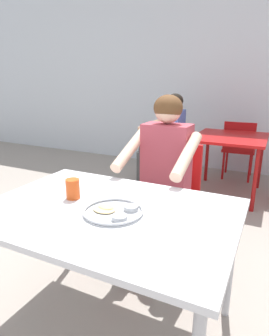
{
  "coord_description": "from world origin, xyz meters",
  "views": [
    {
      "loc": [
        0.63,
        -1.16,
        1.36
      ],
      "look_at": [
        -0.05,
        0.24,
        0.89
      ],
      "focal_mm": 31.18,
      "sensor_mm": 36.0,
      "label": 1
    }
  ],
  "objects_px": {
    "table_foreground": "(108,221)",
    "chair_red_far": "(239,146)",
    "drinking_cup": "(73,188)",
    "chair_foreground": "(171,189)",
    "thali_tray": "(114,211)",
    "diner_foreground": "(162,168)",
    "chair_red_left": "(175,151)",
    "patron_background": "(167,132)",
    "table_background_red": "(230,143)"
  },
  "relations": [
    {
      "from": "chair_foreground",
      "to": "table_background_red",
      "type": "xyz_separation_m",
      "value": [
        0.22,
        1.45,
        0.12
      ]
    },
    {
      "from": "table_foreground",
      "to": "chair_red_far",
      "type": "xyz_separation_m",
      "value": [
        0.27,
        3.04,
        -0.19
      ]
    },
    {
      "from": "thali_tray",
      "to": "diner_foreground",
      "type": "xyz_separation_m",
      "value": [
        -0.05,
        0.76,
        0.0
      ]
    },
    {
      "from": "thali_tray",
      "to": "chair_red_far",
      "type": "bearing_deg",
      "value": 86.01
    },
    {
      "from": "chair_foreground",
      "to": "diner_foreground",
      "type": "relative_size",
      "value": 0.7
    },
    {
      "from": "chair_foreground",
      "to": "drinking_cup",
      "type": "bearing_deg",
      "value": -105.53
    },
    {
      "from": "thali_tray",
      "to": "patron_background",
      "type": "xyz_separation_m",
      "value": [
        -0.61,
        2.42,
        -0.03
      ]
    },
    {
      "from": "drinking_cup",
      "to": "chair_red_far",
      "type": "height_order",
      "value": "drinking_cup"
    },
    {
      "from": "chair_foreground",
      "to": "patron_background",
      "type": "height_order",
      "value": "patron_background"
    },
    {
      "from": "thali_tray",
      "to": "drinking_cup",
      "type": "xyz_separation_m",
      "value": [
        -0.3,
        0.07,
        0.05
      ]
    },
    {
      "from": "thali_tray",
      "to": "chair_foreground",
      "type": "distance_m",
      "value": 1.0
    },
    {
      "from": "chair_foreground",
      "to": "diner_foreground",
      "type": "xyz_separation_m",
      "value": [
        -0.0,
        -0.22,
        0.23
      ]
    },
    {
      "from": "thali_tray",
      "to": "drinking_cup",
      "type": "bearing_deg",
      "value": 167.13
    },
    {
      "from": "table_foreground",
      "to": "diner_foreground",
      "type": "distance_m",
      "value": 0.73
    },
    {
      "from": "table_foreground",
      "to": "diner_foreground",
      "type": "bearing_deg",
      "value": 89.02
    },
    {
      "from": "patron_background",
      "to": "diner_foreground",
      "type": "bearing_deg",
      "value": -71.22
    },
    {
      "from": "thali_tray",
      "to": "chair_foreground",
      "type": "xyz_separation_m",
      "value": [
        -0.04,
        0.98,
        -0.23
      ]
    },
    {
      "from": "patron_background",
      "to": "chair_red_far",
      "type": "bearing_deg",
      "value": 38.23
    },
    {
      "from": "table_background_red",
      "to": "chair_red_left",
      "type": "height_order",
      "value": "chair_red_left"
    },
    {
      "from": "table_foreground",
      "to": "chair_red_left",
      "type": "height_order",
      "value": "chair_red_left"
    },
    {
      "from": "table_background_red",
      "to": "chair_red_far",
      "type": "bearing_deg",
      "value": 86.92
    },
    {
      "from": "chair_red_far",
      "to": "table_background_red",
      "type": "bearing_deg",
      "value": -93.08
    },
    {
      "from": "thali_tray",
      "to": "chair_red_far",
      "type": "relative_size",
      "value": 0.36
    },
    {
      "from": "table_foreground",
      "to": "thali_tray",
      "type": "xyz_separation_m",
      "value": [
        0.06,
        -0.03,
        0.08
      ]
    },
    {
      "from": "patron_background",
      "to": "chair_red_left",
      "type": "bearing_deg",
      "value": 15.18
    },
    {
      "from": "table_foreground",
      "to": "thali_tray",
      "type": "relative_size",
      "value": 4.29
    },
    {
      "from": "diner_foreground",
      "to": "chair_red_far",
      "type": "height_order",
      "value": "diner_foreground"
    },
    {
      "from": "thali_tray",
      "to": "table_background_red",
      "type": "bearing_deg",
      "value": 85.76
    },
    {
      "from": "diner_foreground",
      "to": "table_background_red",
      "type": "relative_size",
      "value": 1.38
    },
    {
      "from": "drinking_cup",
      "to": "chair_red_far",
      "type": "xyz_separation_m",
      "value": [
        0.51,
        3.01,
        -0.32
      ]
    },
    {
      "from": "table_background_red",
      "to": "chair_red_far",
      "type": "relative_size",
      "value": 1.11
    },
    {
      "from": "chair_foreground",
      "to": "thali_tray",
      "type": "bearing_deg",
      "value": -87.42
    },
    {
      "from": "drinking_cup",
      "to": "diner_foreground",
      "type": "xyz_separation_m",
      "value": [
        0.25,
        0.69,
        -0.04
      ]
    },
    {
      "from": "diner_foreground",
      "to": "chair_red_left",
      "type": "relative_size",
      "value": 1.58
    },
    {
      "from": "thali_tray",
      "to": "diner_foreground",
      "type": "distance_m",
      "value": 0.76
    },
    {
      "from": "drinking_cup",
      "to": "diner_foreground",
      "type": "relative_size",
      "value": 0.09
    },
    {
      "from": "table_background_red",
      "to": "drinking_cup",
      "type": "bearing_deg",
      "value": -101.42
    },
    {
      "from": "chair_foreground",
      "to": "chair_red_left",
      "type": "height_order",
      "value": "chair_foreground"
    },
    {
      "from": "diner_foreground",
      "to": "thali_tray",
      "type": "bearing_deg",
      "value": -86.53
    },
    {
      "from": "table_foreground",
      "to": "chair_red_left",
      "type": "relative_size",
      "value": 1.59
    },
    {
      "from": "table_foreground",
      "to": "chair_foreground",
      "type": "relative_size",
      "value": 1.44
    },
    {
      "from": "thali_tray",
      "to": "chair_foreground",
      "type": "height_order",
      "value": "chair_foreground"
    },
    {
      "from": "table_foreground",
      "to": "chair_red_far",
      "type": "distance_m",
      "value": 3.06
    },
    {
      "from": "table_foreground",
      "to": "diner_foreground",
      "type": "height_order",
      "value": "diner_foreground"
    },
    {
      "from": "drinking_cup",
      "to": "chair_red_left",
      "type": "bearing_deg",
      "value": 94.8
    },
    {
      "from": "table_foreground",
      "to": "drinking_cup",
      "type": "distance_m",
      "value": 0.27
    },
    {
      "from": "drinking_cup",
      "to": "chair_red_far",
      "type": "relative_size",
      "value": 0.13
    },
    {
      "from": "table_foreground",
      "to": "table_background_red",
      "type": "relative_size",
      "value": 1.39
    },
    {
      "from": "thali_tray",
      "to": "chair_foreground",
      "type": "bearing_deg",
      "value": 92.58
    },
    {
      "from": "drinking_cup",
      "to": "chair_foreground",
      "type": "distance_m",
      "value": 0.98
    }
  ]
}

